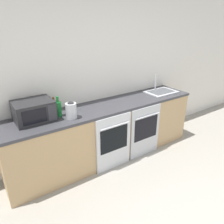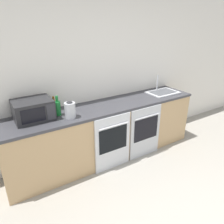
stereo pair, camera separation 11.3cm
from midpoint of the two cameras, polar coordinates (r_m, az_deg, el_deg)
wall_back at (r=3.53m, az=-3.74°, el=9.34°), size 10.00×0.06×2.60m
counter_back at (r=3.55m, az=-0.70°, el=-5.13°), size 3.17×0.65×0.91m
oven_left at (r=3.28m, az=1.20°, el=-7.97°), size 0.60×0.06×0.87m
oven_right at (r=3.62m, az=9.57°, el=-5.15°), size 0.60×0.06×0.87m
microwave at (r=3.01m, az=-18.91°, el=0.56°), size 0.49×0.40×0.27m
bottle_amber at (r=3.26m, az=-13.95°, el=1.85°), size 0.07×0.07×0.20m
bottle_green at (r=3.05m, az=-13.00°, el=1.08°), size 0.09×0.09×0.28m
kettle at (r=2.95m, az=-9.83°, el=0.50°), size 0.15×0.15×0.22m
sink at (r=4.08m, az=13.81°, el=5.13°), size 0.55×0.39×0.29m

